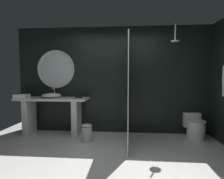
# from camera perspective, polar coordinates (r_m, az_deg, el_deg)

# --- Properties ---
(ground_plane) EXTENTS (5.76, 5.76, 0.00)m
(ground_plane) POSITION_cam_1_polar(r_m,az_deg,el_deg) (2.94, -2.46, -24.30)
(ground_plane) COLOR silver
(back_wall_panel) EXTENTS (4.80, 0.10, 2.60)m
(back_wall_panel) POSITION_cam_1_polar(r_m,az_deg,el_deg) (4.47, 0.49, 2.94)
(back_wall_panel) COLOR black
(back_wall_panel) RESTS_ON ground_plane
(vanity_counter) EXTENTS (1.70, 0.53, 0.89)m
(vanity_counter) POSITION_cam_1_polar(r_m,az_deg,el_deg) (4.56, -18.32, -6.64)
(vanity_counter) COLOR silver
(vanity_counter) RESTS_ON ground_plane
(vessel_sink) EXTENTS (0.46, 0.38, 0.22)m
(vessel_sink) POSITION_cam_1_polar(r_m,az_deg,el_deg) (4.55, -18.64, -1.77)
(vessel_sink) COLOR white
(vessel_sink) RESTS_ON vanity_counter
(tumbler_cup) EXTENTS (0.08, 0.08, 0.09)m
(tumbler_cup) POSITION_cam_1_polar(r_m,az_deg,el_deg) (4.76, -24.86, -1.80)
(tumbler_cup) COLOR silver
(tumbler_cup) RESTS_ON vanity_counter
(tissue_box) EXTENTS (0.14, 0.14, 0.08)m
(tissue_box) POSITION_cam_1_polar(r_m,az_deg,el_deg) (4.32, -10.49, -2.11)
(tissue_box) COLOR black
(tissue_box) RESTS_ON vanity_counter
(round_wall_mirror) EXTENTS (0.95, 0.05, 0.95)m
(round_wall_mirror) POSITION_cam_1_polar(r_m,az_deg,el_deg) (4.72, -17.44, 6.19)
(round_wall_mirror) COLOR #B7B7BC
(shower_glass_panel) EXTENTS (0.02, 1.40, 2.18)m
(shower_glass_panel) POSITION_cam_1_polar(r_m,az_deg,el_deg) (3.72, 5.06, -0.59)
(shower_glass_panel) COLOR silver
(shower_glass_panel) RESTS_ON ground_plane
(rain_shower_head) EXTENTS (0.17, 0.17, 0.39)m
(rain_shower_head) POSITION_cam_1_polar(r_m,az_deg,el_deg) (4.07, 19.40, 14.94)
(rain_shower_head) COLOR #B7B7BC
(toilet) EXTENTS (0.40, 0.56, 0.54)m
(toilet) POSITION_cam_1_polar(r_m,az_deg,el_deg) (4.54, 24.82, -10.84)
(toilet) COLOR white
(toilet) RESTS_ON ground_plane
(waste_bin) EXTENTS (0.22, 0.22, 0.38)m
(waste_bin) POSITION_cam_1_polar(r_m,az_deg,el_deg) (3.99, -7.99, -13.44)
(waste_bin) COLOR #B7B7BC
(waste_bin) RESTS_ON ground_plane
(folded_hand_towel) EXTENTS (0.31, 0.19, 0.09)m
(folded_hand_towel) POSITION_cam_1_polar(r_m,az_deg,el_deg) (4.68, -27.03, -1.95)
(folded_hand_towel) COLOR silver
(folded_hand_towel) RESTS_ON vanity_counter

